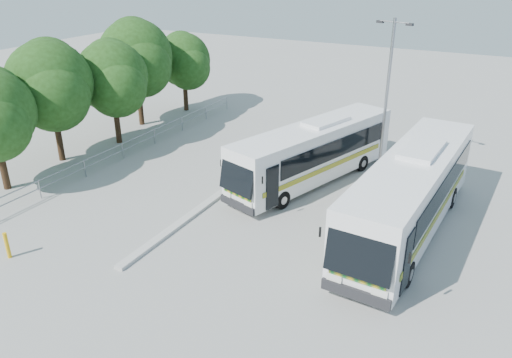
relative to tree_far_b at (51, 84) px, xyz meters
The scene contains 11 objects.
ground 13.85m from the tree_far_b, ahead, with size 100.00×100.00×0.00m, color gray.
kerb_divider 11.65m from the tree_far_b, ahead, with size 0.40×16.00×0.15m, color #B2B2AD.
railing 5.62m from the tree_far_b, 42.90° to the left, with size 0.06×22.00×1.00m.
tree_far_b is the anchor object (origin of this frame).
tree_far_c 4.01m from the tree_far_b, 77.09° to the left, with size 4.97×4.69×6.49m.
tree_far_d 7.61m from the tree_far_b, 92.23° to the left, with size 5.62×5.30×7.33m.
tree_far_e 12.13m from the tree_far_b, 88.17° to the left, with size 4.54×4.28×5.92m.
coach_main 15.00m from the tree_far_b, 16.07° to the left, with size 5.41×11.18×3.06m.
coach_adjacent 20.00m from the tree_far_b, ahead, with size 3.30×12.47×3.42m.
lamppost 18.41m from the tree_far_b, 23.33° to the left, with size 1.98×0.73×8.23m.
bollard 11.31m from the tree_far_b, 53.74° to the right, with size 0.16×0.16×1.12m, color #E4A40D.
Camera 1 is at (9.88, -17.70, 11.01)m, focal length 35.00 mm.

